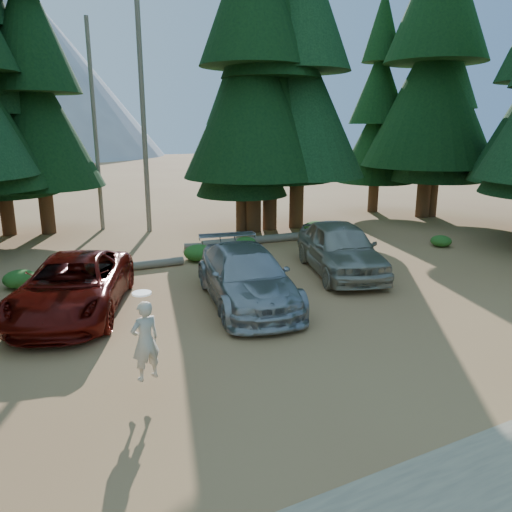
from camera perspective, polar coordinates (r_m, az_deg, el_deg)
The scene contains 19 objects.
ground at distance 12.29m, azimuth 2.48°, elevation -9.95°, with size 160.00×160.00×0.00m, color #A97148.
forest_belt_north at distance 25.83m, azimuth -14.07°, elevation 2.83°, with size 36.00×7.00×22.00m, color black, non-canonical shape.
snag_front at distance 25.04m, azimuth -12.82°, elevation 16.37°, with size 0.24×0.24×12.00m, color gray.
snag_back at distance 26.07m, azimuth -17.93°, elevation 13.75°, with size 0.20×0.20×10.00m, color gray.
mountain_peak at distance 98.28m, azimuth -26.49°, elevation 17.68°, with size 48.00×50.00×28.00m.
red_pickup at distance 14.82m, azimuth -20.19°, elevation -3.21°, with size 2.64×5.72×1.59m, color #5A0C07.
silver_minivan_center at distance 14.70m, azimuth -1.09°, elevation -2.34°, with size 2.28×5.62×1.63m, color #A9ACB1.
silver_minivan_right at distance 17.90m, azimuth 9.62°, elevation 0.91°, with size 2.17×5.39×1.84m, color #A8A495.
frisbee_player at distance 9.87m, azimuth -12.55°, elevation -9.37°, with size 0.66×0.51×1.76m.
log_left at distance 18.67m, azimuth -14.62°, elevation -1.22°, with size 0.30×0.30×4.25m, color gray.
log_mid at distance 21.50m, azimuth -4.22°, elevation 1.22°, with size 0.25×0.25×3.00m, color gray.
log_right at distance 22.34m, azimuth 0.68°, elevation 1.92°, with size 0.36×0.36×5.55m, color gray.
shrub_far_left at distance 17.95m, azimuth -25.39°, elevation -2.38°, with size 1.05×1.05×0.58m, color #27671E.
shrub_left at distance 18.29m, azimuth -22.06°, elevation -1.94°, with size 0.82×0.82×0.45m, color #27671E.
shrub_center_left at distance 17.59m, azimuth -16.37°, elevation -1.74°, with size 1.18×1.18×0.65m, color #27671E.
shrub_center_right at distance 21.44m, azimuth -1.18°, elevation 1.55°, with size 0.89×0.89×0.49m, color #27671E.
shrub_right at distance 19.55m, azimuth -6.59°, elevation 0.37°, with size 1.14×1.14×0.63m, color #27671E.
shrub_far_right at distance 24.24m, azimuth 6.88°, elevation 3.20°, with size 1.20×1.20×0.66m, color #27671E.
shrub_edge_east at distance 23.17m, azimuth 20.39°, elevation 1.62°, with size 0.89×0.89×0.49m, color #27671E.
Camera 1 is at (-5.52, -9.71, 5.13)m, focal length 35.00 mm.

